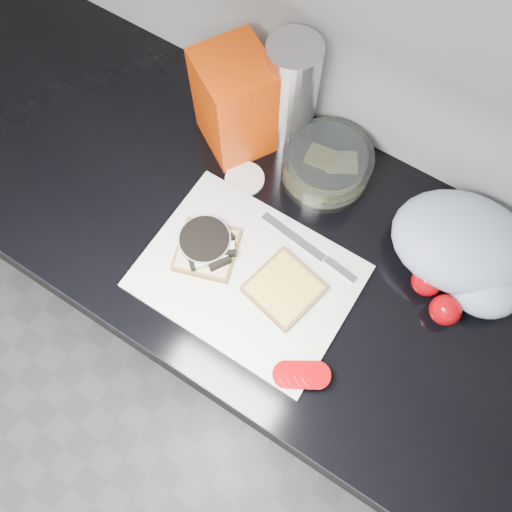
{
  "coord_description": "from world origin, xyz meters",
  "views": [
    {
      "loc": [
        0.08,
        0.84,
        1.82
      ],
      "look_at": [
        -0.11,
        1.13,
        0.95
      ],
      "focal_mm": 35.0,
      "sensor_mm": 36.0,
      "label": 1
    }
  ],
  "objects_px": {
    "steel_canister": "(291,95)",
    "bread_bag": "(236,104)",
    "glass_bowl": "(326,166)",
    "cutting_board": "(248,276)"
  },
  "relations": [
    {
      "from": "steel_canister",
      "to": "bread_bag",
      "type": "bearing_deg",
      "value": -142.26
    },
    {
      "from": "glass_bowl",
      "to": "steel_canister",
      "type": "relative_size",
      "value": 0.73
    },
    {
      "from": "bread_bag",
      "to": "steel_canister",
      "type": "xyz_separation_m",
      "value": [
        0.09,
        0.07,
        0.01
      ]
    },
    {
      "from": "cutting_board",
      "to": "bread_bag",
      "type": "height_order",
      "value": "bread_bag"
    },
    {
      "from": "glass_bowl",
      "to": "cutting_board",
      "type": "bearing_deg",
      "value": -92.4
    },
    {
      "from": "bread_bag",
      "to": "steel_canister",
      "type": "distance_m",
      "value": 0.11
    },
    {
      "from": "cutting_board",
      "to": "bread_bag",
      "type": "xyz_separation_m",
      "value": [
        -0.2,
        0.26,
        0.11
      ]
    },
    {
      "from": "cutting_board",
      "to": "glass_bowl",
      "type": "xyz_separation_m",
      "value": [
        0.01,
        0.28,
        0.03
      ]
    },
    {
      "from": "steel_canister",
      "to": "glass_bowl",
      "type": "bearing_deg",
      "value": -22.36
    },
    {
      "from": "glass_bowl",
      "to": "steel_canister",
      "type": "bearing_deg",
      "value": 157.64
    }
  ]
}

